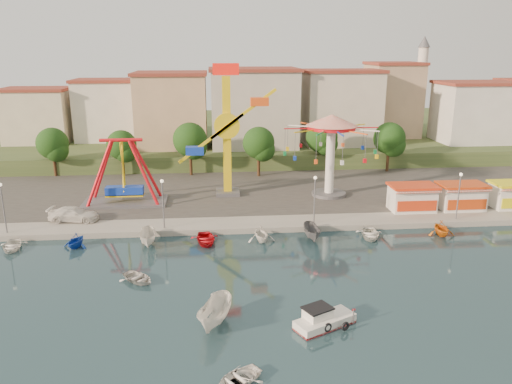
{
  "coord_description": "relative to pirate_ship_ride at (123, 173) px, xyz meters",
  "views": [
    {
      "loc": [
        -2.73,
        -37.15,
        18.8
      ],
      "look_at": [
        1.8,
        14.0,
        4.0
      ],
      "focal_mm": 35.0,
      "sensor_mm": 36.0,
      "label": 1
    }
  ],
  "objects": [
    {
      "name": "kamikaze_tower",
      "position": [
        13.03,
        2.49,
        4.0
      ],
      "size": [
        8.25,
        3.1,
        16.5
      ],
      "color": "#59595E",
      "rests_on": "quay_deck"
    },
    {
      "name": "rowboat_b",
      "position": [
        11.88,
        -34.62,
        -4.07
      ],
      "size": [
        3.82,
        3.63,
        0.64
      ],
      "primitive_type": "imported",
      "rotation": [
        0.0,
        0.0,
        -0.94
      ],
      "color": "white",
      "rests_on": "ground"
    },
    {
      "name": "booth_left",
      "position": [
        33.76,
        -5.84,
        -2.23
      ],
      "size": [
        5.4,
        3.78,
        3.08
      ],
      "color": "white",
      "rests_on": "quay_deck"
    },
    {
      "name": "building_4",
      "position": [
        32.58,
        29.88,
        3.22
      ],
      "size": [
        10.75,
        9.23,
        9.24
      ],
      "primitive_type": "cube",
      "color": "beige",
      "rests_on": "hill_terrace"
    },
    {
      "name": "moored_boat_2",
      "position": [
        4.2,
        -12.52,
        -3.61
      ],
      "size": [
        1.84,
        4.15,
        1.56
      ],
      "primitive_type": "imported",
      "rotation": [
        0.0,
        0.0,
        0.08
      ],
      "color": "silver",
      "rests_on": "ground"
    },
    {
      "name": "building_0",
      "position": [
        -19.86,
        23.74,
        4.54
      ],
      "size": [
        9.26,
        9.53,
        11.87
      ],
      "primitive_type": "cube",
      "color": "beige",
      "rests_on": "hill_terrace"
    },
    {
      "name": "wave_swinger",
      "position": [
        25.56,
        1.12,
        3.8
      ],
      "size": [
        11.6,
        11.6,
        10.4
      ],
      "color": "#59595E",
      "rests_on": "quay_deck"
    },
    {
      "name": "moored_boat_0",
      "position": [
        -8.9,
        -12.52,
        -4.03
      ],
      "size": [
        3.03,
        3.87,
        0.73
      ],
      "primitive_type": "imported",
      "rotation": [
        0.0,
        0.0,
        0.16
      ],
      "color": "silver",
      "rests_on": "ground"
    },
    {
      "name": "building_5",
      "position": [
        45.87,
        28.01,
        4.21
      ],
      "size": [
        12.77,
        10.96,
        11.21
      ],
      "primitive_type": "cube",
      "color": "tan",
      "rests_on": "hill_terrace"
    },
    {
      "name": "lamp_post_2",
      "position": [
        21.51,
        -9.32,
        -1.29
      ],
      "size": [
        0.14,
        0.14,
        5.0
      ],
      "primitive_type": "cylinder",
      "color": "#59595E",
      "rests_on": "quay_deck"
    },
    {
      "name": "building_1",
      "position": [
        -7.82,
        29.06,
        2.92
      ],
      "size": [
        12.33,
        9.01,
        8.63
      ],
      "primitive_type": "cube",
      "color": "silver",
      "rests_on": "hill_terrace"
    },
    {
      "name": "lamp_post_3",
      "position": [
        37.51,
        -9.32,
        -1.29
      ],
      "size": [
        0.14,
        0.14,
        5.0
      ],
      "primitive_type": "cylinder",
      "color": "#59595E",
      "rests_on": "quay_deck"
    },
    {
      "name": "tree_0",
      "position": [
        -12.49,
        14.65,
        1.08
      ],
      "size": [
        4.6,
        4.6,
        7.19
      ],
      "color": "#382314",
      "rests_on": "quay_deck"
    },
    {
      "name": "minaret",
      "position": [
        49.51,
        31.68,
        8.15
      ],
      "size": [
        2.8,
        2.8,
        18.0
      ],
      "color": "silver",
      "rests_on": "hill_terrace"
    },
    {
      "name": "tree_5",
      "position": [
        37.51,
        13.21,
        1.31
      ],
      "size": [
        4.83,
        4.83,
        7.54
      ],
      "color": "#382314",
      "rests_on": "quay_deck"
    },
    {
      "name": "building_2",
      "position": [
        5.32,
        29.64,
        4.22
      ],
      "size": [
        11.95,
        9.28,
        11.23
      ],
      "primitive_type": "cube",
      "color": "tan",
      "rests_on": "hill_terrace"
    },
    {
      "name": "moored_boat_3",
      "position": [
        9.85,
        -12.52,
        -3.99
      ],
      "size": [
        3.2,
        4.19,
        0.81
      ],
      "primitive_type": "imported",
      "rotation": [
        0.0,
        0.0,
        0.11
      ],
      "color": "red",
      "rests_on": "ground"
    },
    {
      "name": "moored_boat_7",
      "position": [
        34.35,
        -12.52,
        -3.59
      ],
      "size": [
        2.74,
        3.14,
        1.61
      ],
      "primitive_type": "imported",
      "rotation": [
        0.0,
        0.0,
        -0.03
      ],
      "color": "orange",
      "rests_on": "ground"
    },
    {
      "name": "moored_boat_6",
      "position": [
        26.74,
        -12.52,
        -4.0
      ],
      "size": [
        3.41,
        4.25,
        0.78
      ],
      "primitive_type": "imported",
      "rotation": [
        0.0,
        0.0,
        -0.21
      ],
      "color": "silver",
      "rests_on": "ground"
    },
    {
      "name": "building_3",
      "position": [
        19.11,
        26.48,
        3.2
      ],
      "size": [
        12.59,
        10.5,
        9.2
      ],
      "primitive_type": "cube",
      "color": "beige",
      "rests_on": "hill_terrace"
    },
    {
      "name": "moored_boat_5",
      "position": [
        20.7,
        -12.52,
        -3.62
      ],
      "size": [
        1.52,
        4.02,
        1.55
      ],
      "primitive_type": "imported",
      "rotation": [
        0.0,
        0.0,
        0.0
      ],
      "color": "#5D5E62",
      "rests_on": "ground"
    },
    {
      "name": "rowboat_a",
      "position": [
        4.31,
        -20.68,
        -4.06
      ],
      "size": [
        3.89,
        3.86,
        0.66
      ],
      "primitive_type": "imported",
      "rotation": [
        0.0,
        0.0,
        0.8
      ],
      "color": "silver",
      "rests_on": "ground"
    },
    {
      "name": "skiff",
      "position": [
        10.7,
        -28.13,
        -3.48
      ],
      "size": [
        3.26,
        5.04,
        1.82
      ],
      "primitive_type": "imported",
      "rotation": [
        0.0,
        0.0,
        -0.34
      ],
      "color": "silver",
      "rests_on": "ground"
    },
    {
      "name": "tree_2",
      "position": [
        7.51,
        13.48,
        1.52
      ],
      "size": [
        5.02,
        5.02,
        7.85
      ],
      "color": "#382314",
      "rests_on": "quay_deck"
    },
    {
      "name": "asphalt_pad",
      "position": [
        13.51,
        7.68,
        -3.79
      ],
      "size": [
        90.0,
        28.0,
        0.01
      ],
      "primitive_type": "cube",
      "color": "#4C4944",
      "rests_on": "quay_deck"
    },
    {
      "name": "booth_mid",
      "position": [
        39.69,
        -5.84,
        -2.23
      ],
      "size": [
        5.4,
        3.78,
        3.08
      ],
      "color": "white",
      "rests_on": "quay_deck"
    },
    {
      "name": "lamp_post_1",
      "position": [
        5.51,
        -9.32,
        -1.29
      ],
      "size": [
        0.14,
        0.14,
        5.0
      ],
      "primitive_type": "cylinder",
      "color": "#59595E",
      "rests_on": "quay_deck"
    },
    {
      "name": "tree_3",
      "position": [
        17.51,
        12.04,
        1.16
      ],
      "size": [
        4.68,
        4.68,
        7.32
      ],
      "color": "#382314",
      "rests_on": "quay_deck"
    },
    {
      "name": "quay_deck",
      "position": [
        13.51,
        39.68,
        -4.09
      ],
      "size": [
        200.0,
        100.0,
        0.6
      ],
      "primitive_type": "cube",
      "color": "#9E998E",
      "rests_on": "ground"
    },
    {
      "name": "moored_boat_1",
      "position": [
        -2.82,
        -12.52,
        -3.67
      ],
      "size": [
        3.09,
        3.34,
        1.45
      ],
      "primitive_type": "imported",
      "rotation": [
        0.0,
        0.0,
        -0.3
      ],
      "color": "#1339A6",
      "rests_on": "ground"
    },
    {
      "name": "lamp_post_0",
      "position": [
        -10.49,
        -9.32,
        -1.29
      ],
      "size": [
        0.14,
        0.14,
        5.0
      ],
      "primitive_type": "cylinder",
      "color": "#59595E",
      "rests_on": "quay_deck"
    },
    {
      "name": "moored_boat_4",
      "position": [
        15.45,
        -12.52,
        -3.57
      ],
      "size": [
        3.13,
        3.49,
        1.65
      ],
      "primitive_type": "imported",
      "rotation": [
        0.0,
        0.0,
        0.15
      ],
      "color": "white",
      "rests_on": "ground"
    },
    {
      "name": "van",
      "position": [
        -4.54,
        -6.24,
        -3.02
      ],
      "size": [
        5.52,
        2.7,
        1.54
      ],
      "primitive_type": "imported",
      "rotation": [
        0.0,
        0.0,
        1.47
      ],
      "color": "silver",
      "rests_on": "quay_deck"
    },
    {
      "name": "cabin_motorboat",
      "position": [
        18.24,
        -28.88,
        -3.98
      ],
      "size": [
        4.71,
        3.52,
        1.56
      ],
      "rotation": [
        0.0,
        0.0,
        0.47
      ],
      "color": "white",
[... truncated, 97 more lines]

